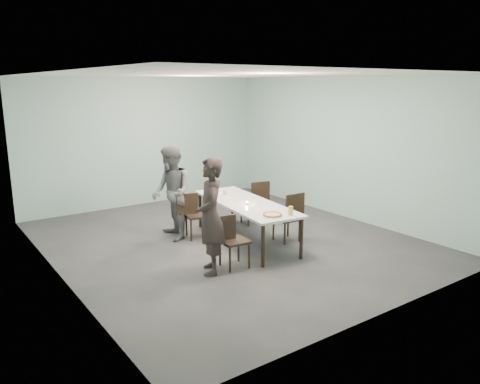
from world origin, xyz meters
TOP-DOWN VIEW (x-y plane):
  - ground at (0.00, 0.00)m, footprint 7.00×7.00m
  - room_shell at (0.00, 0.00)m, footprint 6.02×7.02m
  - table at (0.24, -0.23)m, footprint 1.20×2.69m
  - chair_near_left at (-0.71, -1.11)m, footprint 0.63×0.46m
  - chair_far_left at (-0.44, 0.51)m, footprint 0.65×0.51m
  - chair_near_right at (0.96, -0.64)m, footprint 0.62×0.44m
  - chair_far_right at (1.11, 0.61)m, footprint 0.64×0.49m
  - diner_near at (-1.04, -1.09)m, footprint 0.67×0.78m
  - diner_far at (-0.77, 0.70)m, footprint 0.82×0.97m
  - pizza at (0.05, -1.23)m, footprint 0.34×0.34m
  - side_plate at (0.29, -0.88)m, footprint 0.18×0.18m
  - beer_glass at (0.32, -1.37)m, footprint 0.08×0.08m
  - water_tumbler at (0.33, -1.34)m, footprint 0.08×0.08m
  - tealight at (0.16, -0.38)m, footprint 0.06×0.06m
  - amber_tumbler at (0.25, 0.47)m, footprint 0.07×0.07m
  - menu at (0.16, 0.61)m, footprint 0.32×0.25m

SIDE VIEW (x-z plane):
  - ground at x=0.00m, z-range 0.00..0.00m
  - chair_near_left at x=-0.71m, z-range 0.07..0.94m
  - chair_far_left at x=-0.44m, z-range 0.07..0.94m
  - chair_near_right at x=0.96m, z-range 0.07..0.94m
  - chair_far_right at x=1.11m, z-range 0.07..0.94m
  - table at x=0.24m, z-range 0.32..1.07m
  - menu at x=0.16m, z-range 0.75..0.76m
  - side_plate at x=0.29m, z-range 0.75..0.76m
  - pizza at x=0.05m, z-range 0.75..0.79m
  - tealight at x=0.16m, z-range 0.75..0.79m
  - amber_tumbler at x=0.25m, z-range 0.75..0.83m
  - water_tumbler at x=0.33m, z-range 0.75..0.84m
  - beer_glass at x=0.32m, z-range 0.75..0.90m
  - diner_far at x=-0.77m, z-range 0.00..1.77m
  - diner_near at x=-1.04m, z-range 0.00..1.80m
  - room_shell at x=0.00m, z-range 0.52..3.53m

